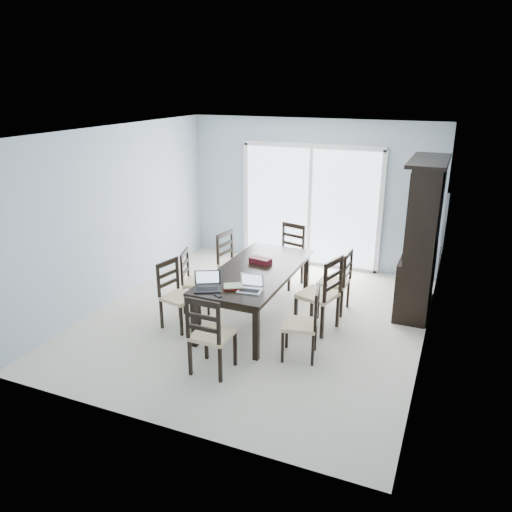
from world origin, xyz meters
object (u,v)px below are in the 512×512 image
object	(u,v)px
china_hutch	(422,239)
chair_end_near	(208,327)
chair_right_near	(308,316)
chair_left_far	(231,256)
laptop_silver	(250,288)
dining_table	(256,275)
chair_left_near	(174,287)
game_box	(261,261)
laptop_dark	(207,286)
chair_right_mid	(325,287)
chair_end_far	(289,248)
chair_left_mid	(192,274)
hot_tub	(293,220)
cell_phone	(218,296)
chair_right_far	(340,275)

from	to	relation	value
china_hutch	chair_end_near	bearing A→B (deg)	-125.63
china_hutch	chair_right_near	xyz separation A→B (m)	(-1.06, -1.96, -0.51)
chair_left_far	laptop_silver	xyz separation A→B (m)	(0.99, -1.53, 0.22)
dining_table	chair_right_near	size ratio (longest dim) A/B	2.09
chair_left_near	game_box	xyz separation A→B (m)	(0.91, 0.86, 0.22)
china_hutch	laptop_dark	bearing A→B (deg)	-137.20
dining_table	laptop_silver	size ratio (longest dim) A/B	7.00
dining_table	chair_right_mid	size ratio (longest dim) A/B	1.82
chair_right_near	chair_end_far	size ratio (longest dim) A/B	0.91
china_hutch	chair_left_mid	xyz separation A→B (m)	(-3.01, -1.30, -0.52)
laptop_dark	hot_tub	bearing A→B (deg)	68.84
chair_left_mid	chair_end_near	world-z (taller)	chair_end_near
hot_tub	chair_left_far	bearing A→B (deg)	-91.30
laptop_dark	hot_tub	world-z (taller)	laptop_dark
chair_left_mid	chair_end_far	xyz separation A→B (m)	(0.96, 1.51, 0.06)
china_hutch	chair_end_near	world-z (taller)	china_hutch
china_hutch	cell_phone	bearing A→B (deg)	-133.08
game_box	hot_tub	distance (m)	3.47
chair_left_near	laptop_silver	distance (m)	1.20
chair_left_far	laptop_dark	world-z (taller)	chair_left_far
hot_tub	cell_phone	bearing A→B (deg)	-82.26
hot_tub	chair_end_near	bearing A→B (deg)	-81.59
dining_table	china_hutch	size ratio (longest dim) A/B	1.00
china_hutch	chair_right_far	xyz separation A→B (m)	(-1.02, -0.54, -0.50)
chair_left_far	chair_end_near	xyz separation A→B (m)	(0.83, -2.31, 0.02)
chair_left_near	chair_end_far	xyz separation A→B (m)	(0.93, 2.06, 0.04)
chair_end_near	cell_phone	size ratio (longest dim) A/B	10.78
chair_left_near	chair_right_mid	bearing A→B (deg)	120.36
chair_right_far	hot_tub	world-z (taller)	chair_right_far
chair_left_mid	chair_right_near	bearing A→B (deg)	54.92
chair_right_far	cell_phone	xyz separation A→B (m)	(-1.09, -1.71, 0.19)
chair_right_mid	laptop_silver	bearing A→B (deg)	150.75
chair_right_mid	chair_right_far	distance (m)	0.67
chair_left_near	chair_left_mid	bearing A→B (deg)	-164.13
chair_right_mid	cell_phone	bearing A→B (deg)	150.07
china_hutch	dining_table	bearing A→B (deg)	-148.29
chair_right_far	laptop_dark	world-z (taller)	chair_right_far
chair_right_near	laptop_silver	size ratio (longest dim) A/B	3.36
chair_left_near	chair_right_far	size ratio (longest dim) A/B	0.99
chair_right_far	game_box	size ratio (longest dim) A/B	3.55
china_hutch	chair_right_mid	bearing A→B (deg)	-131.27
china_hutch	laptop_dark	size ratio (longest dim) A/B	5.65
chair_left_far	cell_phone	xyz separation A→B (m)	(0.70, -1.81, 0.17)
china_hutch	chair_left_far	world-z (taller)	china_hutch
chair_right_far	dining_table	bearing A→B (deg)	126.52
chair_end_far	game_box	size ratio (longest dim) A/B	3.79
chair_right_near	laptop_silver	world-z (taller)	chair_right_near
chair_right_mid	hot_tub	world-z (taller)	chair_right_mid
laptop_dark	chair_right_mid	bearing A→B (deg)	10.05
laptop_dark	chair_end_near	bearing A→B (deg)	-88.57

